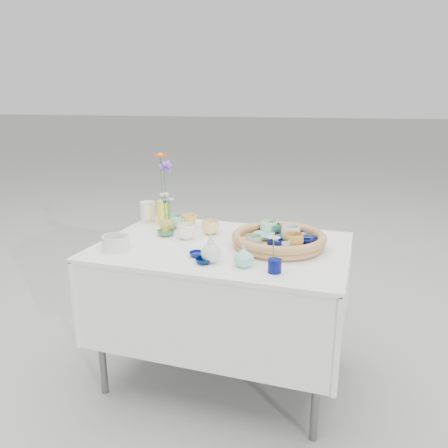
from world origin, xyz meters
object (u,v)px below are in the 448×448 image
(bud_vase_seafoam, at_px, (244,256))
(tall_vase_yellow, at_px, (163,212))
(display_table, at_px, (223,374))
(wicker_tray, at_px, (279,240))

(bud_vase_seafoam, bearing_deg, tall_vase_yellow, 140.78)
(display_table, height_order, wicker_tray, wicker_tray)
(wicker_tray, bearing_deg, bud_vase_seafoam, -107.52)
(display_table, relative_size, wicker_tray, 2.66)
(wicker_tray, bearing_deg, display_table, -169.88)
(display_table, bearing_deg, bud_vase_seafoam, -55.05)
(display_table, relative_size, bud_vase_seafoam, 13.13)
(display_table, bearing_deg, tall_vase_yellow, 150.26)
(display_table, distance_m, wicker_tray, 0.85)
(bud_vase_seafoam, distance_m, tall_vase_yellow, 0.82)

